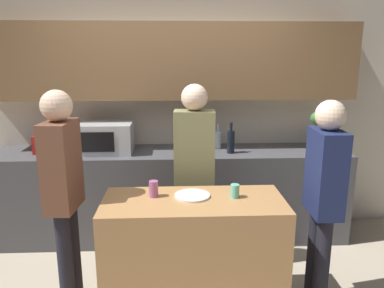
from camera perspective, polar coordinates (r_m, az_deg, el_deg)
name	(u,v)px	position (r m, az deg, el deg)	size (l,w,h in m)	color
back_wall	(170,89)	(3.98, -3.34, 8.36)	(6.40, 0.40, 2.70)	beige
back_counter	(171,194)	(3.96, -3.17, -7.64)	(3.60, 0.62, 0.93)	#4C4C51
kitchen_island	(194,256)	(2.89, 0.24, -16.66)	(1.31, 0.57, 0.88)	#B27F4C
microwave	(106,138)	(3.83, -12.92, 0.95)	(0.52, 0.39, 0.30)	#B7BABC
toaster	(48,144)	(3.99, -21.11, -0.01)	(0.26, 0.16, 0.18)	#B21E19
potted_plant	(316,131)	(4.03, 18.34, 1.90)	(0.14, 0.14, 0.40)	brown
bottle_0	(196,136)	(3.91, 0.58, 1.16)	(0.07, 0.07, 0.33)	black
bottle_1	(207,137)	(3.91, 2.30, 1.10)	(0.07, 0.07, 0.32)	black
bottle_2	(218,139)	(3.91, 3.92, 0.74)	(0.07, 0.07, 0.26)	silver
bottle_3	(231,141)	(3.73, 5.93, 0.40)	(0.07, 0.07, 0.31)	black
plate_on_island	(192,196)	(2.75, 0.04, -7.86)	(0.26, 0.26, 0.01)	white
cup_0	(154,189)	(2.75, -5.87, -6.82)	(0.07, 0.07, 0.12)	#AB5B8E
cup_1	(235,191)	(2.74, 6.55, -7.13)	(0.06, 0.06, 0.10)	#66C2A9
person_left	(324,191)	(2.86, 19.46, -6.74)	(0.21, 0.34, 1.60)	black
person_center	(194,164)	(3.18, 0.36, -3.02)	(0.35, 0.22, 1.66)	black
person_right	(63,184)	(2.85, -19.05, -5.79)	(0.22, 0.35, 1.66)	black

